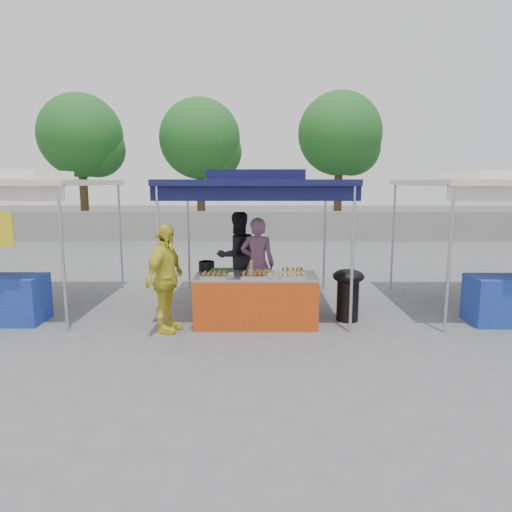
{
  "coord_description": "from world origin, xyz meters",
  "views": [
    {
      "loc": [
        0.05,
        -7.47,
        2.35
      ],
      "look_at": [
        0.0,
        0.6,
        1.05
      ],
      "focal_mm": 32.0,
      "sensor_mm": 36.0,
      "label": 1
    }
  ],
  "objects_px": {
    "vendor_woman": "(257,264)",
    "helper_man": "(238,256)",
    "vendor_table": "(256,300)",
    "cooking_pot": "(207,266)",
    "customer_person": "(165,278)",
    "wok_burner": "(348,290)"
  },
  "relations": [
    {
      "from": "vendor_table",
      "to": "helper_man",
      "type": "bearing_deg",
      "value": 102.75
    },
    {
      "from": "cooking_pot",
      "to": "wok_burner",
      "type": "bearing_deg",
      "value": -3.42
    },
    {
      "from": "vendor_woman",
      "to": "customer_person",
      "type": "xyz_separation_m",
      "value": [
        -1.45,
        -1.28,
        -0.0
      ]
    },
    {
      "from": "vendor_table",
      "to": "wok_burner",
      "type": "xyz_separation_m",
      "value": [
        1.58,
        0.24,
        0.11
      ]
    },
    {
      "from": "vendor_woman",
      "to": "helper_man",
      "type": "height_order",
      "value": "helper_man"
    },
    {
      "from": "wok_burner",
      "to": "cooking_pot",
      "type": "bearing_deg",
      "value": 176.42
    },
    {
      "from": "helper_man",
      "to": "vendor_woman",
      "type": "bearing_deg",
      "value": 92.45
    },
    {
      "from": "vendor_woman",
      "to": "customer_person",
      "type": "relative_size",
      "value": 1.0
    },
    {
      "from": "wok_burner",
      "to": "helper_man",
      "type": "bearing_deg",
      "value": 143.64
    },
    {
      "from": "wok_burner",
      "to": "vendor_woman",
      "type": "relative_size",
      "value": 0.52
    },
    {
      "from": "customer_person",
      "to": "wok_burner",
      "type": "bearing_deg",
      "value": -60.32
    },
    {
      "from": "wok_burner",
      "to": "customer_person",
      "type": "distance_m",
      "value": 3.08
    },
    {
      "from": "helper_man",
      "to": "wok_burner",
      "type": "bearing_deg",
      "value": 118.11
    },
    {
      "from": "customer_person",
      "to": "vendor_table",
      "type": "bearing_deg",
      "value": -57.35
    },
    {
      "from": "cooking_pot",
      "to": "customer_person",
      "type": "height_order",
      "value": "customer_person"
    },
    {
      "from": "cooking_pot",
      "to": "helper_man",
      "type": "distance_m",
      "value": 1.37
    },
    {
      "from": "vendor_table",
      "to": "helper_man",
      "type": "relative_size",
      "value": 1.12
    },
    {
      "from": "wok_burner",
      "to": "helper_man",
      "type": "height_order",
      "value": "helper_man"
    },
    {
      "from": "vendor_woman",
      "to": "helper_man",
      "type": "relative_size",
      "value": 0.97
    },
    {
      "from": "customer_person",
      "to": "helper_man",
      "type": "bearing_deg",
      "value": -8.85
    },
    {
      "from": "wok_burner",
      "to": "vendor_woman",
      "type": "bearing_deg",
      "value": 156.32
    },
    {
      "from": "vendor_table",
      "to": "cooking_pot",
      "type": "height_order",
      "value": "cooking_pot"
    }
  ]
}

